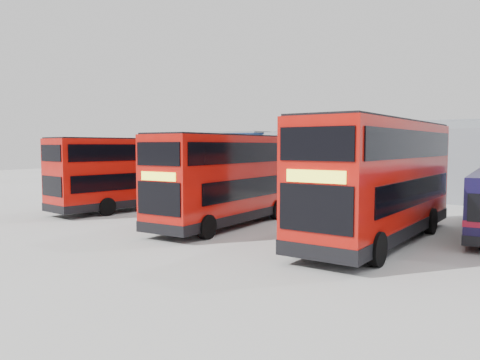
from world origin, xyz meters
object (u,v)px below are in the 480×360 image
Objects in this scene: office_block at (224,159)px; maintenance_shed at (475,163)px; double_decker_centre at (230,180)px; panel_van at (150,176)px; double_decker_left at (133,174)px; double_decker_right at (380,182)px.

maintenance_shed is (22.00, 2.01, 0.02)m from office_block.
double_decker_centre reaches higher than panel_van.
office_block is at bearing 125.02° from double_decker_centre.
double_decker_centre is (13.78, -18.38, -0.38)m from office_block.
double_decker_left is 2.26× the size of panel_van.
maintenance_shed is 20.38m from double_decker_right.
panel_van is at bearing -117.54° from office_block.
maintenance_shed is at bearing 5.21° from office_block.
double_decker_right is at bearing -92.40° from maintenance_shed.
office_block is at bearing 140.55° from double_decker_right.
double_decker_right is 27.29m from panel_van.
double_decker_left reaches higher than panel_van.
double_decker_centre is at bearing -53.14° from office_block.
maintenance_shed is at bearing -122.53° from double_decker_left.
double_decker_centre is 7.37m from double_decker_right.
office_block is 0.40× the size of maintenance_shed.
double_decker_left is at bearing -71.83° from office_block.
double_decker_right is 2.51× the size of panel_van.
maintenance_shed reaches higher than panel_van.
double_decker_left is 8.22m from double_decker_centre.
maintenance_shed reaches higher than office_block.
double_decker_left is at bearing -50.76° from panel_van.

